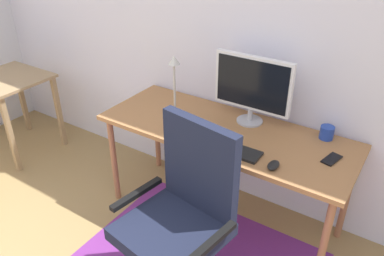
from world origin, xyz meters
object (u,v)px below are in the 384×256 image
object	(u,v)px
desk	(225,138)
keyboard	(227,148)
coffee_cup	(327,133)
office_chair	(181,227)
side_table	(11,91)
monitor	(252,86)
desk_lamp	(174,79)
cell_phone	(332,159)
computer_mouse	(273,165)

from	to	relation	value
desk	keyboard	size ratio (longest dim) A/B	4.00
coffee_cup	office_chair	size ratio (longest dim) A/B	0.08
keyboard	side_table	size ratio (longest dim) A/B	0.58
monitor	coffee_cup	size ratio (longest dim) A/B	6.08
keyboard	side_table	bearing A→B (deg)	-179.63
desk	office_chair	distance (m)	0.71
desk_lamp	side_table	bearing A→B (deg)	-172.74
coffee_cup	cell_phone	bearing A→B (deg)	-65.95
keyboard	desk_lamp	xyz separation A→B (m)	(-0.53, 0.20, 0.26)
keyboard	side_table	xyz separation A→B (m)	(-2.20, -0.01, -0.16)
desk_lamp	desk	bearing A→B (deg)	0.47
monitor	computer_mouse	size ratio (longest dim) A/B	5.18
cell_phone	desk_lamp	world-z (taller)	desk_lamp
monitor	office_chair	distance (m)	1.02
cell_phone	office_chair	xyz separation A→B (m)	(-0.59, -0.70, -0.28)
desk_lamp	cell_phone	bearing A→B (deg)	1.68
coffee_cup	desk	bearing A→B (deg)	-156.89
desk	monitor	size ratio (longest dim) A/B	3.19
desk	monitor	xyz separation A→B (m)	(0.09, 0.19, 0.34)
side_table	computer_mouse	bearing A→B (deg)	-0.35
office_chair	computer_mouse	bearing A→B (deg)	61.77
monitor	desk_lamp	size ratio (longest dim) A/B	1.23
coffee_cup	office_chair	world-z (taller)	office_chair
keyboard	office_chair	size ratio (longest dim) A/B	0.39
monitor	desk_lamp	distance (m)	0.53
computer_mouse	office_chair	size ratio (longest dim) A/B	0.09
keyboard	coffee_cup	bearing A→B (deg)	44.06
desk	cell_phone	distance (m)	0.70
coffee_cup	office_chair	distance (m)	1.10
computer_mouse	desk_lamp	distance (m)	0.91
computer_mouse	coffee_cup	distance (m)	0.51
monitor	side_table	bearing A→B (deg)	-169.42
desk	computer_mouse	distance (m)	0.50
keyboard	cell_phone	bearing A→B (deg)	21.99
coffee_cup	side_table	size ratio (longest dim) A/B	0.12
coffee_cup	desk_lamp	xyz separation A→B (m)	(-1.00, -0.26, 0.23)
monitor	keyboard	distance (m)	0.47
cell_phone	side_table	world-z (taller)	cell_phone
monitor	coffee_cup	world-z (taller)	monitor
monitor	keyboard	world-z (taller)	monitor
desk	side_table	xyz separation A→B (m)	(-2.08, -0.22, -0.08)
computer_mouse	desk_lamp	bearing A→B (deg)	164.88
cell_phone	desk_lamp	size ratio (longest dim) A/B	0.32
office_chair	side_table	bearing A→B (deg)	177.16
coffee_cup	desk_lamp	size ratio (longest dim) A/B	0.20
computer_mouse	side_table	distance (m)	2.52
side_table	cell_phone	bearing A→B (deg)	5.05
desk_lamp	office_chair	world-z (taller)	desk_lamp
monitor	keyboard	size ratio (longest dim) A/B	1.25
monitor	office_chair	bearing A→B (deg)	-89.11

